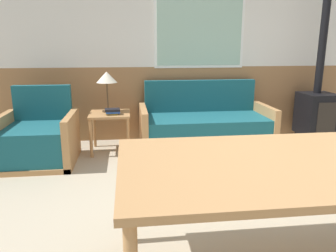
# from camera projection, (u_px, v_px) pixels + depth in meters

# --- Properties ---
(ground_plane) EXTENTS (16.00, 16.00, 0.00)m
(ground_plane) POSITION_uv_depth(u_px,v_px,m) (277.00, 222.00, 2.68)
(ground_plane) COLOR #B2A58C
(wall_back) EXTENTS (7.20, 0.09, 2.70)m
(wall_back) POSITION_uv_depth(u_px,v_px,m) (206.00, 49.00, 4.89)
(wall_back) COLOR #996B42
(wall_back) RESTS_ON ground_plane
(couch) EXTENTS (1.81, 0.86, 0.91)m
(couch) POSITION_uv_depth(u_px,v_px,m) (205.00, 128.00, 4.64)
(couch) COLOR #B27F4C
(couch) RESTS_ON ground_plane
(armchair) EXTENTS (0.88, 0.87, 0.91)m
(armchair) POSITION_uv_depth(u_px,v_px,m) (38.00, 141.00, 3.99)
(armchair) COLOR #B27F4C
(armchair) RESTS_ON ground_plane
(side_table) EXTENTS (0.53, 0.53, 0.53)m
(side_table) POSITION_uv_depth(u_px,v_px,m) (110.00, 119.00, 4.38)
(side_table) COLOR #B27F4C
(side_table) RESTS_ON ground_plane
(table_lamp) EXTENTS (0.28, 0.28, 0.54)m
(table_lamp) POSITION_uv_depth(u_px,v_px,m) (107.00, 79.00, 4.34)
(table_lamp) COLOR #4C3823
(table_lamp) RESTS_ON side_table
(book_stack) EXTENTS (0.20, 0.18, 0.08)m
(book_stack) POSITION_uv_depth(u_px,v_px,m) (113.00, 111.00, 4.26)
(book_stack) COLOR gold
(book_stack) RESTS_ON side_table
(dining_table) EXTENTS (2.12, 1.08, 0.77)m
(dining_table) POSITION_uv_depth(u_px,v_px,m) (302.00, 169.00, 1.90)
(dining_table) COLOR #B27F4C
(dining_table) RESTS_ON ground_plane
(wood_stove) EXTENTS (0.47, 0.52, 2.40)m
(wood_stove) POSITION_uv_depth(u_px,v_px,m) (318.00, 105.00, 4.86)
(wood_stove) COLOR black
(wood_stove) RESTS_ON ground_plane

